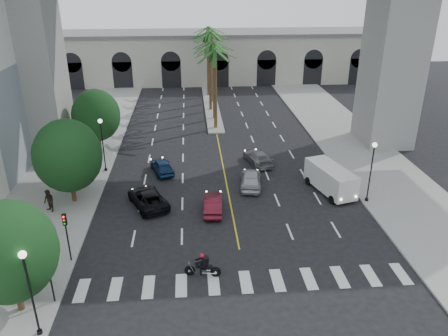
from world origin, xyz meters
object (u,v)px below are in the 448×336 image
at_px(lamp_post_right, 371,167).
at_px(car_d, 258,157).
at_px(traffic_signal_near, 48,268).
at_px(cargo_van, 331,179).
at_px(car_a, 251,179).
at_px(traffic_signal_far, 66,230).
at_px(motorcycle_rider, 204,266).
at_px(car_b, 213,204).
at_px(car_c, 148,198).
at_px(lamp_post_left_near, 30,287).
at_px(lamp_post_left_far, 102,141).
at_px(pedestrian_a, 14,249).
at_px(car_e, 162,166).
at_px(pedestrian_b, 49,201).

distance_m(lamp_post_right, car_d, 12.09).
xyz_separation_m(traffic_signal_near, cargo_van, (20.16, 12.58, -1.21)).
xyz_separation_m(lamp_post_right, traffic_signal_near, (-22.70, -10.50, -0.71)).
bearing_deg(car_a, traffic_signal_far, 45.72).
bearing_deg(motorcycle_rider, car_b, 92.07).
height_order(traffic_signal_near, motorcycle_rider, traffic_signal_near).
distance_m(car_c, car_d, 13.08).
distance_m(lamp_post_left_near, traffic_signal_far, 6.54).
bearing_deg(lamp_post_left_far, cargo_van, -16.29).
bearing_deg(motorcycle_rider, pedestrian_a, 178.86).
relative_size(car_d, pedestrian_a, 2.38).
bearing_deg(car_b, car_e, -56.44).
bearing_deg(traffic_signal_far, cargo_van, 23.05).
xyz_separation_m(lamp_post_left_far, car_c, (4.60, -7.12, -2.53)).
distance_m(car_e, pedestrian_b, 11.11).
distance_m(motorcycle_rider, pedestrian_b, 14.93).
distance_m(car_b, cargo_van, 10.69).
bearing_deg(pedestrian_a, cargo_van, 30.43).
distance_m(lamp_post_left_far, car_c, 8.85).
xyz_separation_m(car_d, car_e, (-9.52, -1.48, 0.02)).
relative_size(lamp_post_left_near, lamp_post_right, 1.00).
xyz_separation_m(lamp_post_left_far, traffic_signal_near, (0.10, -18.50, -0.71)).
height_order(lamp_post_right, traffic_signal_far, lamp_post_right).
height_order(lamp_post_right, pedestrian_a, lamp_post_right).
relative_size(lamp_post_right, pedestrian_a, 2.78).
distance_m(lamp_post_right, pedestrian_a, 27.10).
relative_size(traffic_signal_near, traffic_signal_far, 1.00).
relative_size(lamp_post_left_far, car_d, 1.17).
xyz_separation_m(lamp_post_right, pedestrian_a, (-26.26, -6.37, -2.11)).
distance_m(lamp_post_left_far, car_b, 13.28).
bearing_deg(car_c, traffic_signal_far, 35.04).
distance_m(lamp_post_left_far, car_e, 6.04).
bearing_deg(traffic_signal_far, car_e, 68.92).
bearing_deg(car_a, car_b, 57.58).
distance_m(lamp_post_left_near, traffic_signal_near, 2.60).
relative_size(car_c, pedestrian_b, 2.68).
bearing_deg(lamp_post_right, motorcycle_rider, -148.15).
distance_m(lamp_post_left_far, pedestrian_a, 14.93).
bearing_deg(car_c, lamp_post_left_near, 48.08).
distance_m(traffic_signal_far, car_a, 16.96).
relative_size(lamp_post_left_far, cargo_van, 0.92).
xyz_separation_m(lamp_post_left_near, pedestrian_b, (-3.10, 13.29, -2.14)).
bearing_deg(cargo_van, motorcycle_rider, -152.29).
distance_m(lamp_post_right, car_e, 19.02).
bearing_deg(car_d, car_b, 48.74).
xyz_separation_m(cargo_van, pedestrian_b, (-23.36, -1.79, -0.22)).
distance_m(car_b, car_e, 9.02).
xyz_separation_m(lamp_post_right, car_d, (-7.83, 8.85, -2.56)).
xyz_separation_m(lamp_post_right, car_e, (-17.35, 7.37, -2.54)).
height_order(car_d, cargo_van, cargo_van).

